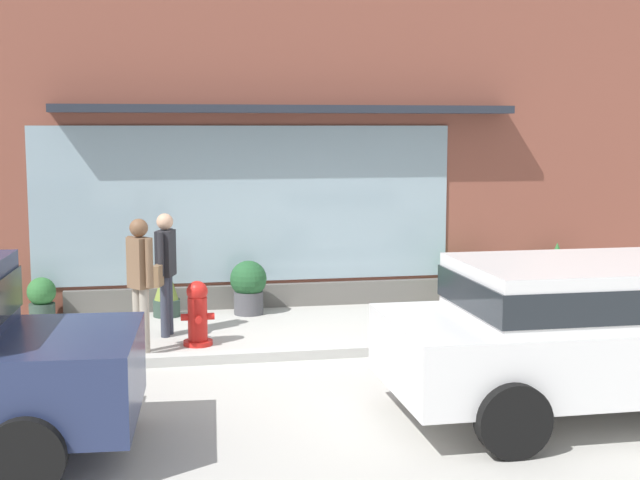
# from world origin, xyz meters

# --- Properties ---
(ground_plane) EXTENTS (60.00, 60.00, 0.00)m
(ground_plane) POSITION_xyz_m (0.00, 0.00, 0.00)
(ground_plane) COLOR #B2AFA8
(curb_strip) EXTENTS (14.00, 0.24, 0.12)m
(curb_strip) POSITION_xyz_m (0.00, -0.20, 0.06)
(curb_strip) COLOR #B2B2AD
(curb_strip) RESTS_ON ground_plane
(storefront) EXTENTS (14.00, 0.81, 4.97)m
(storefront) POSITION_xyz_m (-0.01, 3.19, 2.44)
(storefront) COLOR brown
(storefront) RESTS_ON ground_plane
(fire_hydrant) EXTENTS (0.43, 0.41, 0.84)m
(fire_hydrant) POSITION_xyz_m (-1.55, 0.70, 0.42)
(fire_hydrant) COLOR red
(fire_hydrant) RESTS_ON ground_plane
(pedestrian_with_handbag) EXTENTS (0.34, 0.66, 1.67)m
(pedestrian_with_handbag) POSITION_xyz_m (-1.94, 1.29, 0.98)
(pedestrian_with_handbag) COLOR #333847
(pedestrian_with_handbag) RESTS_ON ground_plane
(pedestrian_passerby) EXTENTS (0.33, 0.40, 1.70)m
(pedestrian_passerby) POSITION_xyz_m (-2.26, 0.37, 0.99)
(pedestrian_passerby) COLOR #9E9384
(pedestrian_passerby) RESTS_ON ground_plane
(parked_car_white) EXTENTS (4.21, 2.08, 1.52)m
(parked_car_white) POSITION_xyz_m (2.10, -2.83, 0.88)
(parked_car_white) COLOR white
(parked_car_white) RESTS_ON ground_plane
(potted_plant_window_right) EXTENTS (0.40, 0.40, 0.84)m
(potted_plant_window_right) POSITION_xyz_m (-1.91, 2.56, 0.40)
(potted_plant_window_right) COLOR #33473D
(potted_plant_window_right) RESTS_ON ground_plane
(potted_plant_near_hydrant) EXTENTS (0.55, 0.55, 0.81)m
(potted_plant_near_hydrant) POSITION_xyz_m (-0.69, 2.48, 0.44)
(potted_plant_near_hydrant) COLOR #4C4C51
(potted_plant_near_hydrant) RESTS_ON ground_plane
(potted_plant_trailing_edge) EXTENTS (0.67, 0.67, 0.82)m
(potted_plant_trailing_edge) POSITION_xyz_m (2.84, 2.56, 0.44)
(potted_plant_trailing_edge) COLOR #9E6042
(potted_plant_trailing_edge) RESTS_ON ground_plane
(potted_plant_window_center) EXTENTS (0.42, 0.42, 0.63)m
(potted_plant_window_center) POSITION_xyz_m (-3.72, 2.67, 0.32)
(potted_plant_window_center) COLOR #33473D
(potted_plant_window_center) RESTS_ON ground_plane
(potted_plant_corner_tall) EXTENTS (0.52, 0.52, 0.94)m
(potted_plant_corner_tall) POSITION_xyz_m (4.39, 2.69, 0.44)
(potted_plant_corner_tall) COLOR #B7B2A3
(potted_plant_corner_tall) RESTS_ON ground_plane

